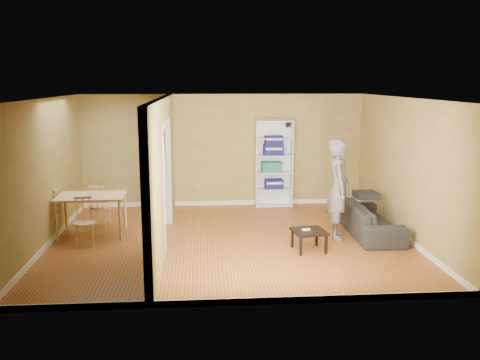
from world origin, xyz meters
The scene contains 16 objects.
room_shell centered at (0.00, 0.00, 1.30)m, with size 6.50×6.50×6.50m.
partition centered at (-1.20, 0.00, 1.30)m, with size 0.22×5.50×2.60m, color tan, non-canonical shape.
wall_speaker centered at (1.50, 2.69, 1.90)m, with size 0.10×0.10×0.10m, color black.
sofa centered at (2.70, 0.21, 0.38)m, with size 0.86×2.00×0.76m, color black.
person centered at (2.02, 0.05, 1.10)m, with size 0.62×0.80×2.19m, color slate.
bookshelf centered at (1.16, 2.61, 1.01)m, with size 0.85×0.37×2.02m.
paper_box_navy_a centered at (1.17, 2.56, 0.53)m, with size 0.42×0.27×0.21m, color navy.
paper_box_teal centered at (1.11, 2.56, 0.94)m, with size 0.45×0.30×0.23m, color #25746C.
paper_box_navy_b centered at (1.15, 2.56, 1.33)m, with size 0.45×0.29×0.23m, color navy.
paper_box_navy_c centered at (1.15, 2.56, 1.53)m, with size 0.41×0.27×0.21m, color navy.
coffee_table centered at (1.34, -0.64, 0.31)m, with size 0.54×0.54×0.36m.
game_controller centered at (1.28, -0.63, 0.38)m, with size 0.14×0.04×0.03m, color white.
dining_table centered at (-2.60, 0.55, 0.70)m, with size 1.25×0.83×0.78m.
chair_left centered at (-3.40, 0.50, 0.46)m, with size 0.42×0.42×0.92m, color tan, non-canonical shape.
chair_near centered at (-2.61, -0.05, 0.43)m, with size 0.40×0.40×0.86m, color #D5BB88, non-canonical shape.
chair_far centered at (-2.55, 1.12, 0.44)m, with size 0.40×0.40×0.88m, color tan, non-canonical shape.
Camera 1 is at (-0.48, -8.96, 2.91)m, focal length 38.00 mm.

